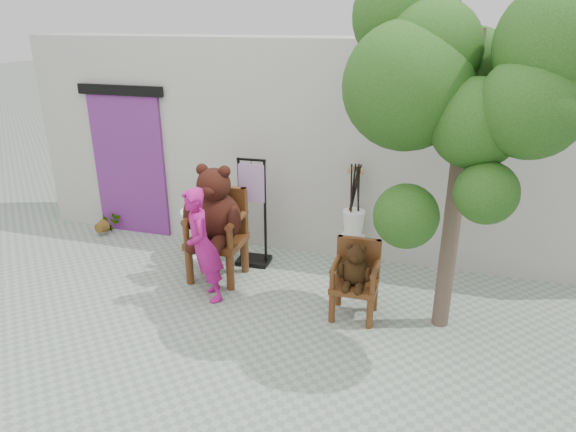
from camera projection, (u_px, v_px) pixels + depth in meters
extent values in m
plane|color=gray|center=(257.00, 358.00, 5.25)|extent=(60.00, 60.00, 0.00)
cube|color=#B6B3AA|center=(327.00, 146.00, 7.47)|extent=(9.00, 1.00, 3.00)
cube|color=#682672|center=(130.00, 165.00, 7.95)|extent=(1.20, 0.08, 2.20)
cube|color=black|center=(120.00, 90.00, 7.49)|extent=(1.40, 0.06, 0.15)
cylinder|color=#45240E|center=(189.00, 267.00, 6.63)|extent=(0.10, 0.10, 0.48)
cylinder|color=#45240E|center=(206.00, 250.00, 7.09)|extent=(0.10, 0.10, 0.48)
cylinder|color=#45240E|center=(230.00, 272.00, 6.48)|extent=(0.10, 0.10, 0.48)
cylinder|color=#45240E|center=(245.00, 255.00, 6.94)|extent=(0.10, 0.10, 0.48)
cube|color=#45240E|center=(217.00, 241.00, 6.68)|extent=(0.68, 0.63, 0.09)
cube|color=#45240E|center=(224.00, 209.00, 6.79)|extent=(0.65, 0.09, 0.63)
cylinder|color=#45240E|center=(203.00, 206.00, 6.87)|extent=(0.09, 0.09, 0.63)
cylinder|color=#45240E|center=(186.00, 233.00, 6.46)|extent=(0.08, 0.08, 0.28)
cylinder|color=#45240E|center=(194.00, 215.00, 6.64)|extent=(0.09, 0.60, 0.09)
cylinder|color=#45240E|center=(245.00, 211.00, 6.71)|extent=(0.09, 0.09, 0.63)
cylinder|color=#45240E|center=(230.00, 238.00, 6.30)|extent=(0.08, 0.08, 0.28)
cylinder|color=#45240E|center=(237.00, 220.00, 6.48)|extent=(0.09, 0.60, 0.09)
ellipsoid|color=black|center=(217.00, 217.00, 6.59)|extent=(0.65, 0.55, 0.68)
sphere|color=black|center=(214.00, 185.00, 6.40)|extent=(0.43, 0.43, 0.43)
ellipsoid|color=black|center=(208.00, 192.00, 6.26)|extent=(0.19, 0.16, 0.16)
sphere|color=black|center=(202.00, 169.00, 6.38)|extent=(0.15, 0.15, 0.15)
sphere|color=black|center=(225.00, 171.00, 6.30)|extent=(0.15, 0.15, 0.15)
ellipsoid|color=black|center=(190.00, 215.00, 6.53)|extent=(0.15, 0.22, 0.39)
ellipsoid|color=black|center=(198.00, 241.00, 6.45)|extent=(0.19, 0.38, 0.19)
sphere|color=black|center=(192.00, 247.00, 6.32)|extent=(0.18, 0.18, 0.18)
ellipsoid|color=black|center=(235.00, 220.00, 6.37)|extent=(0.15, 0.22, 0.39)
ellipsoid|color=black|center=(218.00, 243.00, 6.38)|extent=(0.19, 0.38, 0.19)
sphere|color=black|center=(213.00, 250.00, 6.25)|extent=(0.18, 0.18, 0.18)
cylinder|color=#45240E|center=(332.00, 308.00, 5.81)|extent=(0.08, 0.08, 0.36)
cylinder|color=#45240E|center=(339.00, 291.00, 6.15)|extent=(0.08, 0.08, 0.36)
cylinder|color=#45240E|center=(370.00, 313.00, 5.69)|extent=(0.08, 0.08, 0.36)
cylinder|color=#45240E|center=(374.00, 296.00, 6.04)|extent=(0.08, 0.08, 0.36)
cube|color=#45240E|center=(354.00, 286.00, 5.85)|extent=(0.52, 0.47, 0.07)
cube|color=#45240E|center=(359.00, 257.00, 5.93)|extent=(0.49, 0.07, 0.47)
cylinder|color=#45240E|center=(340.00, 254.00, 5.99)|extent=(0.07, 0.07, 0.47)
cylinder|color=#45240E|center=(332.00, 280.00, 5.68)|extent=(0.06, 0.06, 0.21)
cylinder|color=#45240E|center=(336.00, 263.00, 5.81)|extent=(0.07, 0.45, 0.07)
cylinder|color=#45240E|center=(378.00, 259.00, 5.87)|extent=(0.07, 0.07, 0.47)
cylinder|color=#45240E|center=(373.00, 285.00, 5.56)|extent=(0.06, 0.06, 0.21)
cylinder|color=#45240E|center=(375.00, 269.00, 5.70)|extent=(0.07, 0.45, 0.07)
ellipsoid|color=black|center=(355.00, 272.00, 5.79)|extent=(0.32, 0.27, 0.34)
sphere|color=black|center=(356.00, 255.00, 5.69)|extent=(0.22, 0.22, 0.22)
ellipsoid|color=black|center=(355.00, 259.00, 5.62)|extent=(0.10, 0.08, 0.08)
sphere|color=black|center=(350.00, 246.00, 5.68)|extent=(0.08, 0.08, 0.08)
sphere|color=black|center=(363.00, 248.00, 5.64)|extent=(0.08, 0.08, 0.08)
ellipsoid|color=black|center=(341.00, 271.00, 5.76)|extent=(0.08, 0.11, 0.19)
ellipsoid|color=black|center=(346.00, 286.00, 5.72)|extent=(0.09, 0.19, 0.09)
sphere|color=black|center=(345.00, 290.00, 5.65)|extent=(0.09, 0.09, 0.09)
ellipsoid|color=black|center=(368.00, 275.00, 5.68)|extent=(0.08, 0.11, 0.19)
ellipsoid|color=black|center=(359.00, 287.00, 5.68)|extent=(0.09, 0.19, 0.09)
sphere|color=black|center=(358.00, 291.00, 5.62)|extent=(0.09, 0.09, 0.09)
imported|color=#AA1572|center=(203.00, 246.00, 6.09)|extent=(0.57, 0.63, 1.44)
cylinder|color=white|center=(202.00, 211.00, 7.24)|extent=(0.60, 0.60, 0.03)
cylinder|color=white|center=(203.00, 233.00, 7.36)|extent=(0.06, 0.06, 0.68)
cylinder|color=white|center=(204.00, 255.00, 7.48)|extent=(0.44, 0.44, 0.03)
cube|color=black|center=(240.00, 212.00, 7.05)|extent=(0.03, 0.03, 1.50)
cube|color=black|center=(265.00, 214.00, 6.97)|extent=(0.03, 0.03, 1.50)
cube|color=black|center=(251.00, 160.00, 6.74)|extent=(0.40, 0.04, 0.03)
cube|color=black|center=(254.00, 260.00, 7.27)|extent=(0.46, 0.36, 0.06)
cube|color=#B688C6|center=(252.00, 183.00, 6.84)|extent=(0.36, 0.05, 0.52)
cylinder|color=black|center=(251.00, 162.00, 6.75)|extent=(0.01, 0.01, 0.08)
cylinder|color=white|center=(353.00, 236.00, 7.04)|extent=(0.32, 0.32, 0.03)
cylinder|color=white|center=(359.00, 249.00, 7.17)|extent=(0.03, 0.03, 0.44)
cylinder|color=white|center=(347.00, 248.00, 7.21)|extent=(0.03, 0.03, 0.44)
cylinder|color=white|center=(345.00, 253.00, 7.06)|extent=(0.03, 0.03, 0.44)
cylinder|color=white|center=(357.00, 254.00, 7.02)|extent=(0.03, 0.03, 0.44)
cylinder|color=black|center=(353.00, 193.00, 6.85)|extent=(0.13, 0.11, 0.79)
cylinder|color=#9F7A48|center=(352.00, 169.00, 6.78)|extent=(0.05, 0.04, 0.08)
cylinder|color=black|center=(355.00, 193.00, 6.86)|extent=(0.15, 0.05, 0.79)
cylinder|color=#9F7A48|center=(356.00, 169.00, 6.79)|extent=(0.05, 0.04, 0.08)
cylinder|color=black|center=(351.00, 194.00, 6.81)|extent=(0.07, 0.16, 0.79)
cylinder|color=#9F7A48|center=(348.00, 171.00, 6.69)|extent=(0.04, 0.05, 0.08)
cylinder|color=black|center=(359.00, 195.00, 6.79)|extent=(0.03, 0.10, 0.80)
cylinder|color=#9F7A48|center=(362.00, 172.00, 6.67)|extent=(0.04, 0.04, 0.07)
cylinder|color=black|center=(358.00, 195.00, 6.78)|extent=(0.07, 0.13, 0.80)
cylinder|color=#9F7A48|center=(362.00, 172.00, 6.64)|extent=(0.04, 0.04, 0.08)
cylinder|color=black|center=(352.00, 193.00, 6.85)|extent=(0.07, 0.07, 0.80)
cylinder|color=#9F7A48|center=(352.00, 170.00, 6.75)|extent=(0.04, 0.04, 0.07)
cylinder|color=#46342A|center=(456.00, 191.00, 5.27)|extent=(0.18, 0.18, 3.16)
sphere|color=#14370F|center=(406.00, 15.00, 5.07)|extent=(1.06, 1.06, 1.06)
sphere|color=#14370F|center=(469.00, 76.00, 5.18)|extent=(0.98, 0.98, 0.98)
sphere|color=#14370F|center=(432.00, 49.00, 4.78)|extent=(0.93, 0.93, 0.93)
sphere|color=#14370F|center=(476.00, 124.00, 4.59)|extent=(0.83, 0.83, 0.83)
sphere|color=#14370F|center=(532.00, 106.00, 4.28)|extent=(0.90, 0.90, 0.90)
sphere|color=#14370F|center=(407.00, 86.00, 4.86)|extent=(1.24, 1.24, 1.24)
sphere|color=#14370F|center=(562.00, 46.00, 4.22)|extent=(1.09, 1.09, 1.09)
sphere|color=#14370F|center=(406.00, 216.00, 4.92)|extent=(0.63, 0.63, 0.63)
sphere|color=#14370F|center=(486.00, 193.00, 4.52)|extent=(0.56, 0.56, 0.56)
imported|color=#14370F|center=(106.00, 223.00, 8.18)|extent=(0.36, 0.32, 0.36)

